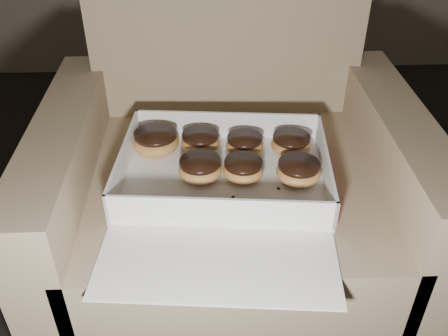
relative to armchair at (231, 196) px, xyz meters
The scene contains 12 objects.
armchair is the anchor object (origin of this frame).
bakery_box 0.19m from the armchair, 99.63° to the right, with size 0.48×0.55×0.07m.
donut_a 0.18m from the armchair, 78.29° to the right, with size 0.09×0.09×0.04m.
donut_b 0.15m from the armchair, ahead, with size 0.09×0.09×0.04m.
donut_c 0.20m from the armchair, ahead, with size 0.09×0.09×0.05m.
donut_d 0.17m from the armchair, 164.11° to the left, with size 0.09×0.09×0.05m.
donut_e 0.23m from the armchair, 38.92° to the right, with size 0.09×0.09×0.05m.
donut_f 0.23m from the armchair, behind, with size 0.10×0.10×0.05m.
donut_g 0.19m from the armchair, 129.05° to the right, with size 0.09×0.09×0.05m.
crumb_a 0.21m from the armchair, 56.40° to the right, with size 0.01×0.01×0.00m, color black.
crumb_b 0.25m from the armchair, 113.97° to the right, with size 0.01×0.01×0.00m, color black.
crumb_c 0.20m from the armchair, 92.28° to the right, with size 0.01×0.01×0.00m, color black.
Camera 1 is at (0.05, -0.05, 1.05)m, focal length 40.00 mm.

